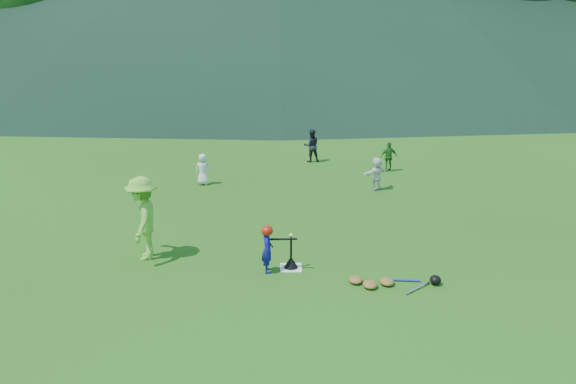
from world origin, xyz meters
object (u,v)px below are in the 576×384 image
object	(u,v)px
batting_tee	(291,262)
fielder_b	(311,146)
adult_coach	(143,218)
fielder_c	(389,157)
fielder_a	(203,169)
batter_child	(267,250)
equipment_pile	(387,282)
fielder_d	(376,174)
home_plate	(291,268)

from	to	relation	value
batting_tee	fielder_b	bearing A→B (deg)	83.68
adult_coach	fielder_c	world-z (taller)	adult_coach
fielder_a	fielder_c	world-z (taller)	fielder_c
batter_child	equipment_pile	bearing A→B (deg)	-110.17
fielder_a	fielder_d	xyz separation A→B (m)	(5.33, -0.72, 0.01)
batter_child	home_plate	bearing A→B (deg)	-77.06
fielder_b	adult_coach	bearing A→B (deg)	55.04
batter_child	batting_tee	distance (m)	0.63
adult_coach	fielder_a	bearing A→B (deg)	170.67
batter_child	fielder_d	distance (m)	6.60
home_plate	equipment_pile	xyz separation A→B (m)	(1.85, -0.82, 0.06)
batting_tee	equipment_pile	size ratio (longest dim) A/B	0.38
home_plate	fielder_b	xyz separation A→B (m)	(1.02, 9.23, 0.59)
fielder_a	batting_tee	xyz separation A→B (m)	(2.57, -6.32, -0.36)
home_plate	fielder_a	distance (m)	6.84
fielder_d	fielder_b	bearing A→B (deg)	-100.62
equipment_pile	fielder_b	bearing A→B (deg)	94.74
fielder_c	batter_child	bearing A→B (deg)	53.67
batter_child	fielder_b	xyz separation A→B (m)	(1.51, 9.38, 0.11)
batter_child	batting_tee	size ratio (longest dim) A/B	1.44
batter_child	fielder_c	world-z (taller)	fielder_c
fielder_a	fielder_b	bearing A→B (deg)	-134.04
fielder_a	batting_tee	distance (m)	6.83
home_plate	fielder_d	size ratio (longest dim) A/B	0.44
fielder_a	fielder_c	size ratio (longest dim) A/B	0.97
adult_coach	fielder_b	world-z (taller)	adult_coach
fielder_b	home_plate	bearing A→B (deg)	74.58
home_plate	batting_tee	size ratio (longest dim) A/B	0.66
batter_child	fielder_a	size ratio (longest dim) A/B	0.99
batting_tee	equipment_pile	world-z (taller)	batting_tee
adult_coach	fielder_a	distance (m)	5.74
home_plate	fielder_d	xyz separation A→B (m)	(2.76, 5.59, 0.50)
fielder_a	batting_tee	size ratio (longest dim) A/B	1.45
fielder_a	fielder_b	distance (m)	4.63
fielder_b	fielder_c	world-z (taller)	fielder_b
adult_coach	equipment_pile	world-z (taller)	adult_coach
fielder_a	home_plate	bearing A→B (deg)	119.06
batter_child	fielder_d	size ratio (longest dim) A/B	0.96
fielder_c	equipment_pile	distance (m)	8.81
fielder_d	batter_child	bearing A→B (deg)	24.32
adult_coach	fielder_d	world-z (taller)	adult_coach
fielder_d	fielder_c	bearing A→B (deg)	-146.35
equipment_pile	fielder_d	bearing A→B (deg)	81.95
fielder_b	equipment_pile	world-z (taller)	fielder_b
fielder_d	batting_tee	xyz separation A→B (m)	(-2.76, -5.59, -0.38)
adult_coach	fielder_d	distance (m)	7.73
fielder_a	fielder_b	xyz separation A→B (m)	(3.59, 2.91, 0.10)
equipment_pile	fielder_a	bearing A→B (deg)	121.81
batter_child	adult_coach	bearing A→B (deg)	69.41
home_plate	equipment_pile	world-z (taller)	equipment_pile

